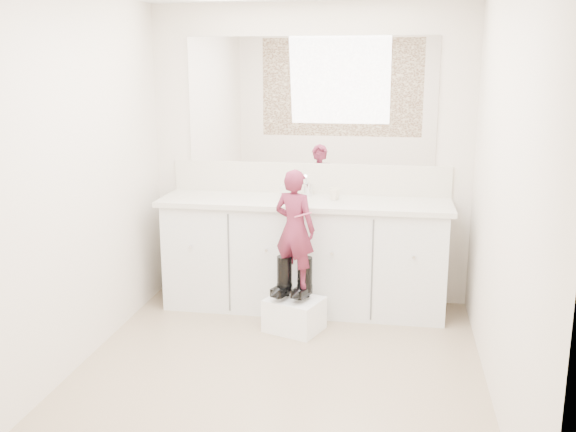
# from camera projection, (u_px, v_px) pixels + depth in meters

# --- Properties ---
(floor) EXTENTS (3.00, 3.00, 0.00)m
(floor) POSITION_uv_depth(u_px,v_px,m) (276.00, 376.00, 4.05)
(floor) COLOR #967C62
(floor) RESTS_ON ground
(wall_back) EXTENTS (2.60, 0.00, 2.60)m
(wall_back) POSITION_uv_depth(u_px,v_px,m) (310.00, 156.00, 5.22)
(wall_back) COLOR beige
(wall_back) RESTS_ON floor
(wall_front) EXTENTS (2.60, 0.00, 2.60)m
(wall_front) POSITION_uv_depth(u_px,v_px,m) (200.00, 266.00, 2.34)
(wall_front) COLOR beige
(wall_front) RESTS_ON floor
(wall_left) EXTENTS (0.00, 3.00, 3.00)m
(wall_left) POSITION_uv_depth(u_px,v_px,m) (71.00, 183.00, 3.99)
(wall_left) COLOR beige
(wall_left) RESTS_ON floor
(wall_right) EXTENTS (0.00, 3.00, 3.00)m
(wall_right) POSITION_uv_depth(u_px,v_px,m) (505.00, 197.00, 3.57)
(wall_right) COLOR beige
(wall_right) RESTS_ON floor
(vanity_cabinet) EXTENTS (2.20, 0.55, 0.85)m
(vanity_cabinet) POSITION_uv_depth(u_px,v_px,m) (304.00, 256.00, 5.13)
(vanity_cabinet) COLOR silver
(vanity_cabinet) RESTS_ON floor
(countertop) EXTENTS (2.28, 0.58, 0.04)m
(countertop) POSITION_uv_depth(u_px,v_px,m) (304.00, 202.00, 5.02)
(countertop) COLOR beige
(countertop) RESTS_ON vanity_cabinet
(backsplash) EXTENTS (2.28, 0.03, 0.25)m
(backsplash) POSITION_uv_depth(u_px,v_px,m) (309.00, 178.00, 5.25)
(backsplash) COLOR beige
(backsplash) RESTS_ON countertop
(mirror) EXTENTS (2.00, 0.02, 1.00)m
(mirror) POSITION_uv_depth(u_px,v_px,m) (310.00, 101.00, 5.11)
(mirror) COLOR white
(mirror) RESTS_ON wall_back
(dot_panel) EXTENTS (2.00, 0.01, 1.20)m
(dot_panel) POSITION_uv_depth(u_px,v_px,m) (196.00, 142.00, 2.25)
(dot_panel) COLOR #472819
(dot_panel) RESTS_ON wall_front
(faucet) EXTENTS (0.08, 0.08, 0.10)m
(faucet) POSITION_uv_depth(u_px,v_px,m) (307.00, 190.00, 5.16)
(faucet) COLOR silver
(faucet) RESTS_ON countertop
(cup) EXTENTS (0.13, 0.13, 0.09)m
(cup) POSITION_uv_depth(u_px,v_px,m) (335.00, 194.00, 5.02)
(cup) COLOR beige
(cup) RESTS_ON countertop
(soap_bottle) EXTENTS (0.08, 0.08, 0.18)m
(soap_bottle) POSITION_uv_depth(u_px,v_px,m) (285.00, 189.00, 5.00)
(soap_bottle) COLOR beige
(soap_bottle) RESTS_ON countertop
(step_stool) EXTENTS (0.47, 0.43, 0.24)m
(step_stool) POSITION_uv_depth(u_px,v_px,m) (294.00, 314.00, 4.74)
(step_stool) COLOR white
(step_stool) RESTS_ON floor
(boot_left) EXTENTS (0.18, 0.24, 0.32)m
(boot_left) POSITION_uv_depth(u_px,v_px,m) (284.00, 277.00, 4.69)
(boot_left) COLOR black
(boot_left) RESTS_ON step_stool
(boot_right) EXTENTS (0.18, 0.24, 0.32)m
(boot_right) POSITION_uv_depth(u_px,v_px,m) (305.00, 278.00, 4.67)
(boot_right) COLOR black
(boot_right) RESTS_ON step_stool
(toddler) EXTENTS (0.37, 0.30, 0.86)m
(toddler) POSITION_uv_depth(u_px,v_px,m) (295.00, 229.00, 4.60)
(toddler) COLOR #9E3058
(toddler) RESTS_ON step_stool
(toothbrush) EXTENTS (0.13, 0.06, 0.06)m
(toothbrush) POSITION_uv_depth(u_px,v_px,m) (303.00, 215.00, 4.49)
(toothbrush) COLOR #CE5073
(toothbrush) RESTS_ON toddler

